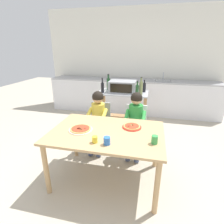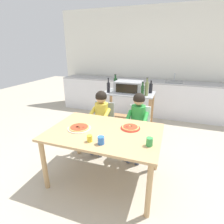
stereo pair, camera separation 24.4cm
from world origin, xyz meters
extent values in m
plane|color=#B7AD99|center=(0.00, 1.24, 0.00)|extent=(12.44, 12.44, 0.00)
cube|color=white|center=(0.00, 3.17, 1.35)|extent=(4.96, 0.12, 2.70)
cube|color=silver|center=(0.00, 2.76, 0.44)|extent=(4.46, 0.60, 0.87)
cube|color=#9E9EA3|center=(0.00, 2.76, 0.89)|extent=(4.46, 0.60, 0.03)
cube|color=gray|center=(0.78, 2.76, 0.90)|extent=(0.40, 0.33, 0.02)
cylinder|color=#B7BABF|center=(0.78, 2.88, 1.00)|extent=(0.02, 0.02, 0.20)
cube|color=#B7BABF|center=(-0.04, 1.44, 0.87)|extent=(0.99, 0.53, 0.02)
cube|color=#AD7F51|center=(-0.04, 1.44, 0.31)|extent=(0.91, 0.49, 0.02)
cube|color=#AD7F51|center=(-0.50, 1.21, 0.43)|extent=(0.05, 0.05, 0.86)
cube|color=#AD7F51|center=(0.41, 1.21, 0.43)|extent=(0.05, 0.05, 0.86)
cube|color=#AD7F51|center=(-0.50, 1.67, 0.43)|extent=(0.05, 0.05, 0.86)
cube|color=#AD7F51|center=(0.41, 1.67, 0.43)|extent=(0.05, 0.05, 0.86)
cube|color=#999BA0|center=(-0.05, 1.46, 0.99)|extent=(0.52, 0.37, 0.22)
cube|color=black|center=(-0.05, 1.28, 0.99)|extent=(0.41, 0.01, 0.17)
cylinder|color=black|center=(0.13, 1.28, 0.92)|extent=(0.02, 0.01, 0.02)
cylinder|color=#1E4723|center=(-0.37, 1.59, 1.00)|extent=(0.07, 0.07, 0.24)
cylinder|color=#1E4723|center=(-0.37, 1.59, 1.15)|extent=(0.04, 0.04, 0.07)
cylinder|color=black|center=(-0.37, 1.59, 1.19)|extent=(0.04, 0.04, 0.01)
cylinder|color=black|center=(-0.42, 1.31, 0.98)|extent=(0.06, 0.06, 0.20)
cylinder|color=black|center=(-0.42, 1.31, 1.12)|extent=(0.02, 0.02, 0.08)
cylinder|color=black|center=(-0.42, 1.31, 1.16)|extent=(0.03, 0.03, 0.01)
cylinder|color=#1E4723|center=(0.25, 1.24, 0.98)|extent=(0.06, 0.06, 0.19)
cylinder|color=#1E4723|center=(0.25, 1.24, 1.10)|extent=(0.03, 0.03, 0.06)
cylinder|color=black|center=(0.25, 1.24, 1.14)|extent=(0.03, 0.03, 0.01)
cylinder|color=olive|center=(0.32, 1.31, 1.00)|extent=(0.07, 0.07, 0.24)
cylinder|color=olive|center=(0.32, 1.31, 1.16)|extent=(0.03, 0.03, 0.07)
cylinder|color=black|center=(0.32, 1.31, 1.21)|extent=(0.03, 0.03, 0.01)
cylinder|color=black|center=(0.36, 1.54, 0.97)|extent=(0.07, 0.07, 0.18)
cylinder|color=black|center=(0.36, 1.54, 1.09)|extent=(0.03, 0.03, 0.05)
cylinder|color=black|center=(0.36, 1.54, 1.12)|extent=(0.03, 0.03, 0.01)
cube|color=tan|center=(0.00, 0.00, 0.71)|extent=(1.41, 0.95, 0.03)
cylinder|color=tan|center=(-0.65, -0.42, 0.35)|extent=(0.06, 0.06, 0.70)
cylinder|color=tan|center=(0.65, -0.42, 0.35)|extent=(0.06, 0.06, 0.70)
cylinder|color=tan|center=(-0.65, 0.42, 0.35)|extent=(0.06, 0.06, 0.70)
cylinder|color=tan|center=(0.65, 0.42, 0.35)|extent=(0.06, 0.06, 0.70)
cube|color=gray|center=(-0.33, 0.72, 0.44)|extent=(0.36, 0.36, 0.04)
cube|color=gray|center=(-0.33, 0.88, 0.63)|extent=(0.34, 0.03, 0.38)
cylinder|color=gray|center=(-0.18, 0.57, 0.22)|extent=(0.03, 0.03, 0.42)
cylinder|color=gray|center=(-0.48, 0.57, 0.22)|extent=(0.03, 0.03, 0.42)
cylinder|color=gray|center=(-0.18, 0.87, 0.22)|extent=(0.03, 0.03, 0.42)
cylinder|color=gray|center=(-0.48, 0.87, 0.22)|extent=(0.03, 0.03, 0.42)
cube|color=silver|center=(0.30, 0.71, 0.44)|extent=(0.36, 0.36, 0.04)
cube|color=silver|center=(0.30, 0.87, 0.63)|extent=(0.34, 0.03, 0.38)
cylinder|color=silver|center=(0.45, 0.56, 0.22)|extent=(0.03, 0.03, 0.42)
cylinder|color=silver|center=(0.15, 0.56, 0.22)|extent=(0.03, 0.03, 0.42)
cylinder|color=silver|center=(0.45, 0.86, 0.22)|extent=(0.03, 0.03, 0.42)
cylinder|color=silver|center=(0.15, 0.86, 0.22)|extent=(0.03, 0.03, 0.42)
cube|color=#424C6B|center=(-0.26, 0.58, 0.48)|extent=(0.10, 0.30, 0.10)
cylinder|color=#424C6B|center=(-0.26, 0.45, 0.24)|extent=(0.08, 0.08, 0.44)
cube|color=#424C6B|center=(-0.40, 0.58, 0.48)|extent=(0.10, 0.30, 0.10)
cylinder|color=#424C6B|center=(-0.40, 0.45, 0.24)|extent=(0.08, 0.08, 0.44)
cylinder|color=yellow|center=(-0.20, 0.62, 0.70)|extent=(0.06, 0.26, 0.15)
cylinder|color=yellow|center=(-0.46, 0.62, 0.70)|extent=(0.06, 0.26, 0.15)
cylinder|color=yellow|center=(-0.33, 0.72, 0.66)|extent=(0.22, 0.22, 0.36)
sphere|color=tan|center=(-0.33, 0.72, 0.94)|extent=(0.18, 0.18, 0.18)
sphere|color=black|center=(-0.33, 0.72, 0.96)|extent=(0.19, 0.19, 0.19)
cube|color=#424C6B|center=(0.37, 0.57, 0.48)|extent=(0.10, 0.30, 0.10)
cylinder|color=#424C6B|center=(0.37, 0.44, 0.24)|extent=(0.08, 0.08, 0.44)
cube|color=#424C6B|center=(0.23, 0.57, 0.48)|extent=(0.10, 0.30, 0.10)
cylinder|color=#424C6B|center=(0.23, 0.44, 0.24)|extent=(0.08, 0.08, 0.44)
cylinder|color=green|center=(0.43, 0.61, 0.71)|extent=(0.06, 0.26, 0.15)
cylinder|color=green|center=(0.17, 0.61, 0.71)|extent=(0.06, 0.26, 0.15)
cylinder|color=green|center=(0.30, 0.71, 0.68)|extent=(0.22, 0.22, 0.39)
sphere|color=tan|center=(0.30, 0.71, 0.97)|extent=(0.17, 0.17, 0.17)
sphere|color=black|center=(0.30, 0.71, 0.98)|extent=(0.18, 0.18, 0.18)
cylinder|color=white|center=(-0.33, -0.05, 0.73)|extent=(0.30, 0.30, 0.01)
cylinder|color=tan|center=(-0.33, -0.05, 0.74)|extent=(0.27, 0.27, 0.01)
cylinder|color=#B23D23|center=(-0.33, -0.05, 0.75)|extent=(0.23, 0.23, 0.00)
cylinder|color=maroon|center=(-0.35, -0.06, 0.76)|extent=(0.03, 0.03, 0.01)
cylinder|color=maroon|center=(-0.35, -0.07, 0.76)|extent=(0.03, 0.03, 0.01)
cylinder|color=#563319|center=(-0.34, -0.05, 0.76)|extent=(0.03, 0.03, 0.01)
cylinder|color=#563319|center=(-0.31, -0.08, 0.76)|extent=(0.03, 0.03, 0.01)
cylinder|color=maroon|center=(-0.27, -0.04, 0.76)|extent=(0.02, 0.02, 0.01)
cylinder|color=red|center=(0.30, 0.18, 0.73)|extent=(0.25, 0.25, 0.01)
cylinder|color=tan|center=(0.30, 0.18, 0.74)|extent=(0.22, 0.22, 0.01)
cylinder|color=#B23D23|center=(0.30, 0.18, 0.75)|extent=(0.19, 0.19, 0.00)
cylinder|color=#563319|center=(0.29, 0.22, 0.76)|extent=(0.02, 0.02, 0.01)
cylinder|color=#563319|center=(0.31, 0.19, 0.76)|extent=(0.02, 0.02, 0.01)
cylinder|color=maroon|center=(0.26, 0.15, 0.76)|extent=(0.03, 0.03, 0.01)
cylinder|color=#DBC666|center=(0.29, 0.19, 0.76)|extent=(0.02, 0.02, 0.01)
cylinder|color=yellow|center=(-0.06, -0.30, 0.76)|extent=(0.06, 0.06, 0.08)
cylinder|color=blue|center=(0.08, -0.31, 0.77)|extent=(0.08, 0.08, 0.09)
cylinder|color=green|center=(0.59, -0.17, 0.77)|extent=(0.07, 0.07, 0.09)
camera|label=1|loc=(0.51, -1.93, 1.73)|focal=28.27mm
camera|label=2|loc=(0.75, -1.87, 1.73)|focal=28.27mm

